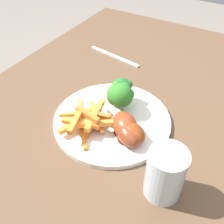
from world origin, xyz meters
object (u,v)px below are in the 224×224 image
object	(u,v)px
broccoli_floret_front	(121,95)
broccoli_floret_middle	(121,88)
dining_table	(126,148)
chicken_drumstick_far	(124,124)
dinner_plate	(112,120)
chicken_drumstick_extra	(126,131)
chicken_drumstick_near	(129,131)
fork	(114,56)
broccoli_floret_back	(119,94)
water_glass	(165,174)
carrot_fries_pile	(88,119)

from	to	relation	value
broccoli_floret_front	broccoli_floret_middle	world-z (taller)	broccoli_floret_front
dining_table	chicken_drumstick_far	distance (m)	0.14
dining_table	dinner_plate	world-z (taller)	dinner_plate
chicken_drumstick_extra	chicken_drumstick_far	bearing A→B (deg)	-139.07
dining_table	broccoli_floret_middle	xyz separation A→B (m)	(-0.04, -0.04, 0.15)
chicken_drumstick_near	chicken_drumstick_extra	bearing A→B (deg)	-60.48
chicken_drumstick_near	fork	size ratio (longest dim) A/B	0.68
broccoli_floret_back	water_glass	xyz separation A→B (m)	(0.15, 0.17, -0.00)
dining_table	water_glass	distance (m)	0.24
broccoli_floret_back	chicken_drumstick_extra	xyz separation A→B (m)	(0.07, 0.06, -0.02)
carrot_fries_pile	fork	bearing A→B (deg)	-160.57
dining_table	chicken_drumstick_extra	distance (m)	0.14
broccoli_floret_front	broccoli_floret_middle	size ratio (longest dim) A/B	1.14
carrot_fries_pile	broccoli_floret_middle	bearing A→B (deg)	167.50
broccoli_floret_middle	water_glass	xyz separation A→B (m)	(0.17, 0.18, -0.00)
broccoli_floret_back	water_glass	bearing A→B (deg)	49.71
dinner_plate	broccoli_floret_front	xyz separation A→B (m)	(-0.03, 0.00, 0.05)
fork	broccoli_floret_front	bearing A→B (deg)	-47.81
dinner_plate	chicken_drumstick_near	distance (m)	0.07
broccoli_floret_front	chicken_drumstick_far	distance (m)	0.07
broccoli_floret_front	water_glass	distance (m)	0.22
broccoli_floret_front	carrot_fries_pile	xyz separation A→B (m)	(0.08, -0.04, -0.03)
broccoli_floret_middle	fork	world-z (taller)	broccoli_floret_middle
water_glass	broccoli_floret_front	bearing A→B (deg)	-130.73
broccoli_floret_front	fork	xyz separation A→B (m)	(-0.23, -0.15, -0.06)
dining_table	fork	distance (m)	0.31
dinner_plate	chicken_drumstick_far	world-z (taller)	chicken_drumstick_far
broccoli_floret_back	fork	bearing A→B (deg)	-147.84
dinner_plate	chicken_drumstick_near	world-z (taller)	chicken_drumstick_near
dining_table	broccoli_floret_back	xyz separation A→B (m)	(-0.02, -0.03, 0.15)
chicken_drumstick_near	chicken_drumstick_extra	world-z (taller)	chicken_drumstick_near
fork	water_glass	distance (m)	0.49
dinner_plate	broccoli_floret_front	world-z (taller)	broccoli_floret_front
broccoli_floret_front	chicken_drumstick_far	xyz separation A→B (m)	(0.06, 0.04, -0.02)
broccoli_floret_back	chicken_drumstick_extra	distance (m)	0.10
dinner_plate	broccoli_floret_middle	xyz separation A→B (m)	(-0.06, -0.01, 0.05)
chicken_drumstick_extra	chicken_drumstick_near	bearing A→B (deg)	119.52
broccoli_floret_middle	chicken_drumstick_extra	distance (m)	0.12
chicken_drumstick_extra	dining_table	bearing A→B (deg)	-156.25
dining_table	fork	world-z (taller)	fork
broccoli_floret_middle	broccoli_floret_back	size ratio (longest dim) A/B	0.94
broccoli_floret_back	chicken_drumstick_extra	world-z (taller)	broccoli_floret_back
broccoli_floret_middle	carrot_fries_pile	distance (m)	0.11
broccoli_floret_middle	chicken_drumstick_far	xyz separation A→B (m)	(0.08, 0.05, -0.02)
dining_table	carrot_fries_pile	world-z (taller)	carrot_fries_pile
carrot_fries_pile	chicken_drumstick_far	size ratio (longest dim) A/B	1.24
broccoli_floret_back	chicken_drumstick_near	size ratio (longest dim) A/B	0.55
broccoli_floret_back	chicken_drumstick_extra	bearing A→B (deg)	38.82
dinner_plate	chicken_drumstick_far	bearing A→B (deg)	63.28
dinner_plate	chicken_drumstick_extra	bearing A→B (deg)	56.88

